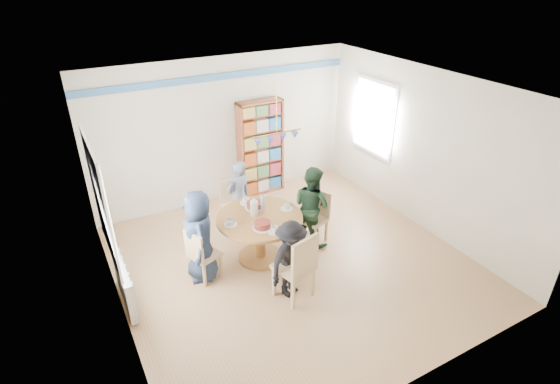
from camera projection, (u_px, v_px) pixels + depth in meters
ground at (292, 262)px, 6.75m from camera, size 5.00×5.00×0.00m
room_shell at (250, 148)px, 6.53m from camera, size 5.00×5.00×5.00m
radiator at (124, 283)px, 5.78m from camera, size 0.12×1.00×0.60m
dining_table at (260, 228)px, 6.60m from camera, size 1.30×1.30×0.75m
chair_left at (200, 253)px, 6.18m from camera, size 0.48×0.48×0.85m
chair_right at (316, 214)px, 7.08m from camera, size 0.50×0.50×0.88m
chair_far at (233, 202)px, 7.46m from camera, size 0.38×0.38×0.86m
chair_near at (298, 265)px, 5.77m from camera, size 0.56×0.56×1.04m
person_left at (200, 236)px, 6.15m from camera, size 0.57×0.75×1.39m
person_right at (312, 206)px, 6.95m from camera, size 0.66×0.77×1.35m
person_far at (239, 197)px, 7.24m from camera, size 0.55×0.44×1.31m
person_near at (291, 259)px, 5.87m from camera, size 0.85×0.67×1.16m
bookshelf at (261, 149)px, 8.40m from camera, size 0.89×0.27×1.86m
tableware at (257, 213)px, 6.49m from camera, size 1.13×1.13×0.30m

